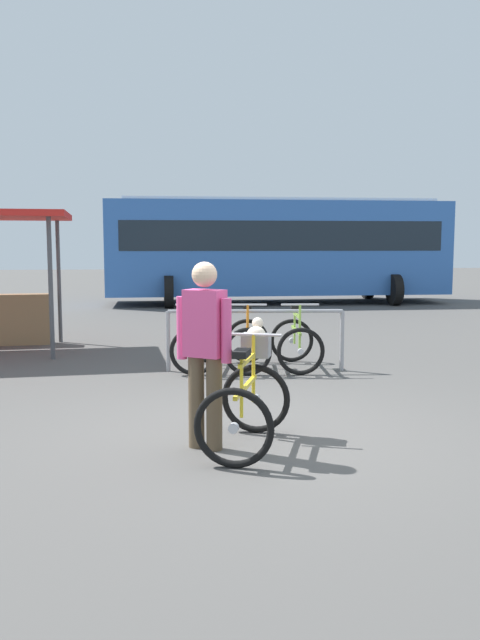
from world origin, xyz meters
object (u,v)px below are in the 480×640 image
Objects in this scene: person_with_featured_bike at (205,346)px; racked_bike_lime at (296,343)px; racked_bike_red at (199,343)px; featured_bicycle at (248,391)px; bus_distant at (277,245)px; racked_bike_orange at (247,343)px.

racked_bike_lime is at bearing 67.08° from person_with_featured_bike.
featured_bicycle reaches higher than racked_bike_red.
bus_distant is (1.45, 10.42, 1.37)m from racked_bike_lime.
racked_bike_red is 0.12× the size of bus_distant.
racked_bike_orange is 0.72× the size of person_with_featured_bike.
featured_bicycle is at bearing -100.48° from bus_distant.
racked_bike_orange is 0.94× the size of featured_bicycle.
racked_bike_red is 3.75m from person_with_featured_bike.
racked_bike_orange is at bearing 175.08° from racked_bike_lime.
racked_bike_orange is 0.12× the size of bus_distant.
racked_bike_red is 1.06× the size of racked_bike_lime.
person_with_featured_bike is at bearing -101.96° from bus_distant.
racked_bike_lime is 10.61m from bus_distant.
bus_distant reaches higher than featured_bicycle.
racked_bike_lime is at bearing -97.93° from bus_distant.
bus_distant is at bearing 79.52° from featured_bicycle.
racked_bike_orange is at bearing -101.71° from bus_distant.
bus_distant is (2.15, 10.36, 1.37)m from racked_bike_orange.
person_with_featured_bike is (-0.12, -3.71, 0.54)m from racked_bike_red.
racked_bike_red is 10.77m from bus_distant.
featured_bicycle reaches higher than racked_bike_orange.
racked_bike_red is at bearing 175.08° from racked_bike_orange.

